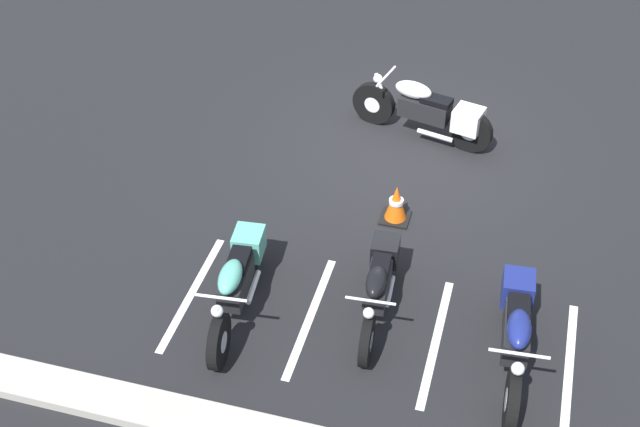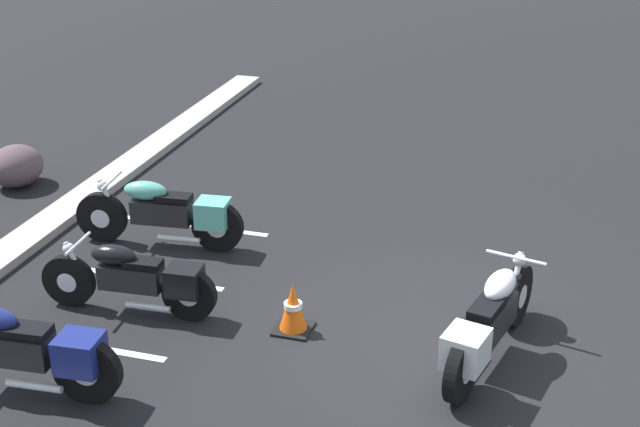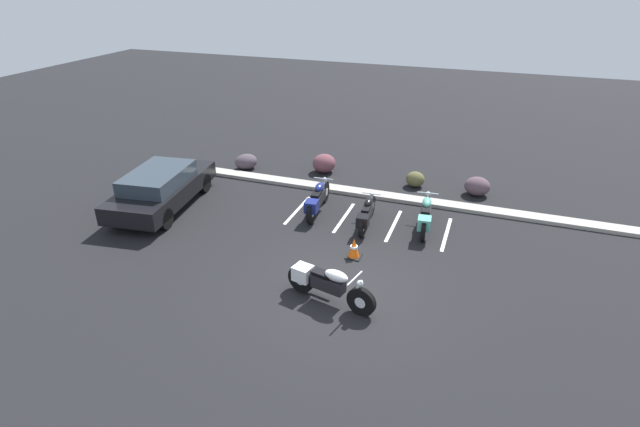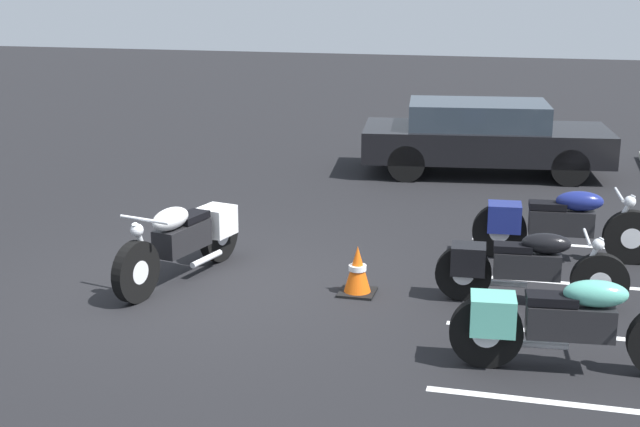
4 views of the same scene
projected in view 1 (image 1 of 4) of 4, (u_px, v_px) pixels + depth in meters
The scene contains 10 objects.
ground at pixel (406, 149), 13.66m from camera, with size 60.00×60.00×0.00m, color black.
motorcycle_white_featured at pixel (429, 111), 13.59m from camera, with size 2.27×0.87×0.91m.
parked_bike_0 at pixel (516, 330), 10.09m from camera, with size 0.64×2.28×0.90m.
parked_bike_1 at pixel (378, 284), 10.74m from camera, with size 0.58×2.06×0.81m.
parked_bike_2 at pixel (237, 279), 10.74m from camera, with size 0.65×2.24×0.88m.
traffic_cone at pixel (396, 204), 12.20m from camera, with size 0.40×0.40×0.56m.
stall_line_0 at pixel (569, 369), 10.27m from camera, with size 0.10×2.10×0.00m, color white.
stall_line_1 at pixel (436, 342), 10.59m from camera, with size 0.10×2.10×0.00m, color white.
stall_line_2 at pixel (310, 317), 10.91m from camera, with size 0.10×2.10×0.00m, color white.
stall_line_3 at pixel (192, 293), 11.23m from camera, with size 0.10×2.10×0.00m, color white.
Camera 1 is at (-1.71, 11.13, 7.91)m, focal length 50.00 mm.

